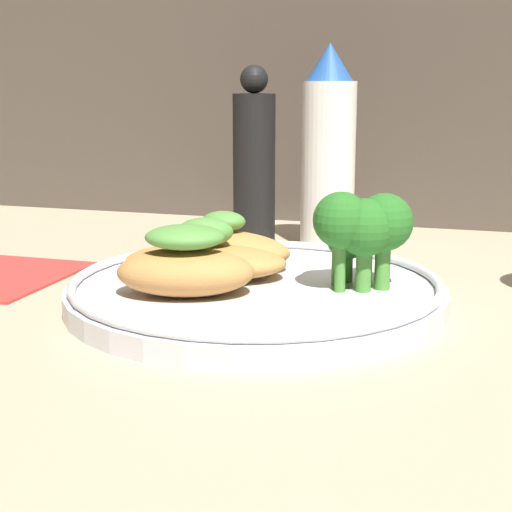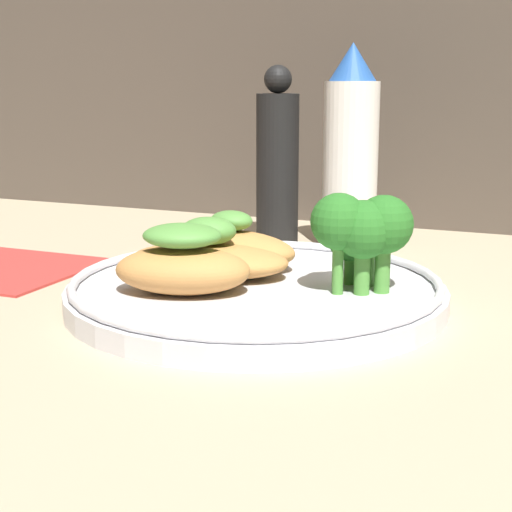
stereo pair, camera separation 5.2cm
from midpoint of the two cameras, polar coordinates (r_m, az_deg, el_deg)
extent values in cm
cube|color=tan|center=(53.15, 2.82, -4.14)|extent=(180.00, 180.00, 1.00)
cylinder|color=silver|center=(52.82, 2.83, -2.89)|extent=(25.49, 25.49, 1.40)
torus|color=silver|center=(52.56, 2.84, -1.84)|extent=(24.89, 24.89, 0.60)
ellipsoid|color=#BC7F42|center=(50.29, -2.41, -1.08)|extent=(9.93, 7.63, 3.02)
ellipsoid|color=#518E3D|center=(49.79, -2.43, 1.46)|extent=(6.02, 5.33, 1.53)
ellipsoid|color=#BC7F42|center=(54.51, -0.72, -0.37)|extent=(12.14, 7.78, 2.31)
ellipsoid|color=#518E3D|center=(54.07, -0.73, 1.82)|extent=(4.37, 3.73, 1.93)
ellipsoid|color=#BC7F42|center=(57.64, 0.80, 0.54)|extent=(10.93, 6.46, 2.69)
ellipsoid|color=#518E3D|center=(57.24, 0.80, 2.57)|extent=(3.62, 3.06, 1.46)
cylinder|color=#4C8E38|center=(51.52, 12.05, -0.94)|extent=(1.02, 1.02, 3.15)
sphere|color=#286B23|center=(50.93, 12.20, 2.23)|extent=(3.79, 3.79, 3.79)
cylinder|color=#4C8E38|center=(52.96, 10.97, -0.72)|extent=(0.82, 0.82, 2.81)
sphere|color=#286B23|center=(52.43, 11.09, 2.06)|extent=(3.46, 3.46, 3.46)
cylinder|color=#4C8E38|center=(53.32, 9.59, -0.99)|extent=(0.74, 0.74, 2.04)
sphere|color=#286B23|center=(52.88, 9.68, 1.17)|extent=(2.96, 2.96, 2.96)
cylinder|color=#4C8E38|center=(52.25, 8.80, -0.53)|extent=(0.71, 0.71, 3.32)
sphere|color=#286B23|center=(51.72, 8.89, 2.27)|extent=(2.67, 2.67, 2.67)
cylinder|color=#4C8E38|center=(50.42, 8.87, -0.94)|extent=(0.72, 0.72, 3.45)
sphere|color=#286B23|center=(49.81, 8.99, 2.42)|extent=(3.66, 3.66, 3.66)
cylinder|color=#4C8E38|center=(50.88, 10.64, -1.19)|extent=(1.01, 1.01, 2.91)
sphere|color=#286B23|center=(50.30, 10.77, 1.88)|extent=(3.77, 3.77, 3.77)
cylinder|color=white|center=(70.23, 9.00, 6.41)|extent=(4.82, 4.82, 14.78)
cone|color=#23519E|center=(69.85, 9.26, 13.78)|extent=(4.10, 4.10, 3.25)
cylinder|color=black|center=(72.25, 3.65, 6.27)|extent=(3.89, 3.89, 13.69)
sphere|color=black|center=(71.80, 3.74, 12.72)|extent=(2.53, 2.53, 2.53)
cube|color=#B2332D|center=(64.87, -15.64, -0.87)|extent=(12.60, 12.60, 0.40)
camera|label=1|loc=(0.03, -87.14, 0.64)|focal=55.00mm
camera|label=2|loc=(0.03, 92.86, -0.64)|focal=55.00mm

